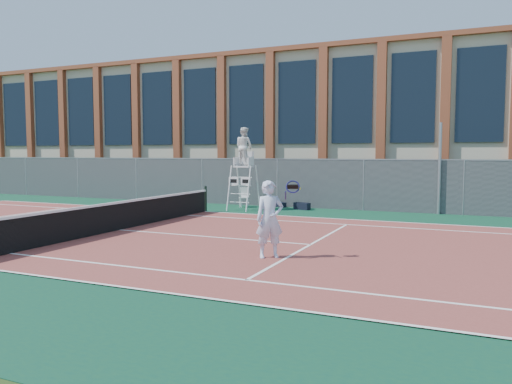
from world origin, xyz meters
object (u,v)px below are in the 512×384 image
at_px(steel_pole, 440,169).
at_px(tennis_player, 270,219).
at_px(umpire_chair, 244,149).
at_px(plastic_chair, 244,195).

xyz_separation_m(steel_pole, tennis_player, (-3.06, -10.68, -0.91)).
distance_m(steel_pole, umpire_chair, 8.17).
bearing_deg(tennis_player, umpire_chair, 118.46).
height_order(steel_pole, plastic_chair, steel_pole).
bearing_deg(steel_pole, tennis_player, -105.99).
bearing_deg(umpire_chair, plastic_chair, 115.08).
distance_m(plastic_chair, tennis_player, 11.33).
relative_size(umpire_chair, tennis_player, 2.00).
relative_size(steel_pole, tennis_player, 2.04).
bearing_deg(umpire_chair, steel_pole, 11.72).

